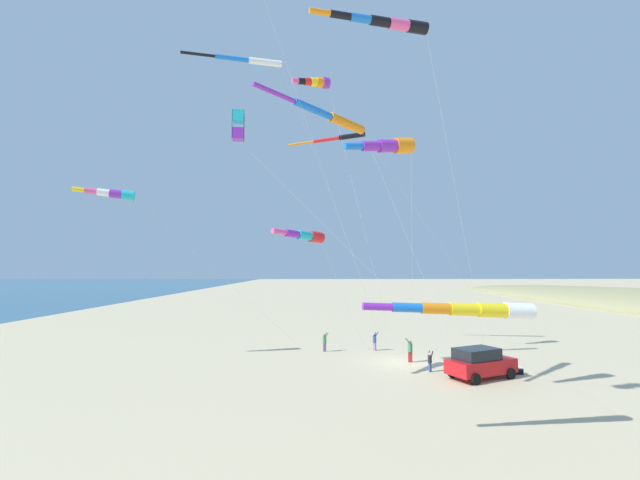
{
  "coord_description": "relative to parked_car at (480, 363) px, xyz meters",
  "views": [
    {
      "loc": [
        -6.81,
        -29.64,
        6.57
      ],
      "look_at": [
        -6.07,
        -4.89,
        8.45
      ],
      "focal_mm": 22.87,
      "sensor_mm": 36.0,
      "label": 1
    }
  ],
  "objects": [
    {
      "name": "cooler_box",
      "position": [
        2.83,
        0.98,
        -0.74
      ],
      "size": [
        0.62,
        0.42,
        0.42
      ],
      "color": "black",
      "rests_on": "ground_plane"
    },
    {
      "name": "person_bystander_far",
      "position": [
        -5.01,
        8.96,
        -0.11
      ],
      "size": [
        0.53,
        0.55,
        1.54
      ],
      "color": "#8E6B9E",
      "rests_on": "ground_plane"
    },
    {
      "name": "kite_windsock_red_high_left",
      "position": [
        -10.74,
        0.39,
        7.84
      ],
      "size": [
        7.05,
        11.24,
        9.14
      ],
      "color": "red",
      "rests_on": "ground_plane"
    },
    {
      "name": "kite_windsock_long_streamer_right",
      "position": [
        -6.3,
        -4.17,
        12.22
      ],
      "size": [
        6.23,
        11.22,
        13.76
      ],
      "color": "orange",
      "rests_on": "ground_plane"
    },
    {
      "name": "kite_windsock_yellow_midlevel",
      "position": [
        -9.36,
        -2.62,
        14.4
      ],
      "size": [
        16.41,
        5.35,
        15.87
      ],
      "color": "orange",
      "rests_on": "ground_plane"
    },
    {
      "name": "person_adult_flyer",
      "position": [
        -3.17,
        4.54,
        -0.01
      ],
      "size": [
        0.52,
        0.41,
        1.73
      ],
      "color": "#B72833",
      "rests_on": "ground_plane"
    },
    {
      "name": "person_child_grey_jacket",
      "position": [
        -2.57,
        1.73,
        -0.23
      ],
      "size": [
        0.47,
        0.47,
        1.32
      ],
      "color": "#335199",
      "rests_on": "ground_plane"
    },
    {
      "name": "ground_plane",
      "position": [
        -3.76,
        4.48,
        -0.95
      ],
      "size": [
        600.0,
        600.0,
        0.0
      ],
      "primitive_type": "plane",
      "color": "#C6B58C"
    },
    {
      "name": "parked_car",
      "position": [
        0.0,
        0.0,
        0.0
      ],
      "size": [
        4.68,
        3.46,
        1.85
      ],
      "color": "red",
      "rests_on": "ground_plane"
    },
    {
      "name": "kite_windsock_small_distant",
      "position": [
        -25.3,
        5.59,
        11.42
      ],
      "size": [
        17.17,
        4.38,
        12.77
      ],
      "color": "#1EB7C6",
      "rests_on": "ground_plane"
    },
    {
      "name": "person_child_green_jacket",
      "position": [
        -9.18,
        8.59,
        -0.11
      ],
      "size": [
        0.53,
        0.45,
        1.54
      ],
      "color": "#8E6B9E",
      "rests_on": "ground_plane"
    },
    {
      "name": "kite_windsock_striped_overhead",
      "position": [
        -3.85,
        -8.67,
        4.05
      ],
      "size": [
        13.51,
        10.84,
        5.34
      ],
      "color": "white",
      "rests_on": "ground_plane"
    },
    {
      "name": "kite_windsock_long_streamer_left",
      "position": [
        -7.47,
        -9.82,
        15.42
      ],
      "size": [
        11.57,
        11.68,
        16.67
      ],
      "color": "black",
      "rests_on": "ground_plane"
    },
    {
      "name": "kite_box_magenta_far_left",
      "position": [
        -15.11,
        0.87,
        15.05
      ],
      "size": [
        15.44,
        1.48,
        16.98
      ],
      "color": "#1EB7C6",
      "rests_on": "ground_plane"
    },
    {
      "name": "kite_windsock_blue_topmost",
      "position": [
        -7.88,
        10.2,
        17.41
      ],
      "size": [
        12.5,
        7.18,
        18.82
      ],
      "color": "black",
      "rests_on": "ground_plane"
    },
    {
      "name": "kite_windsock_teal_far_right",
      "position": [
        -9.98,
        5.59,
        20.31
      ],
      "size": [
        7.26,
        4.68,
        21.83
      ],
      "color": "purple",
      "rests_on": "ground_plane"
    },
    {
      "name": "kite_windsock_checkered_midright",
      "position": [
        -14.76,
        2.22,
        20.21
      ],
      "size": [
        15.64,
        10.07,
        21.4
      ],
      "color": "white",
      "rests_on": "ground_plane"
    }
  ]
}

